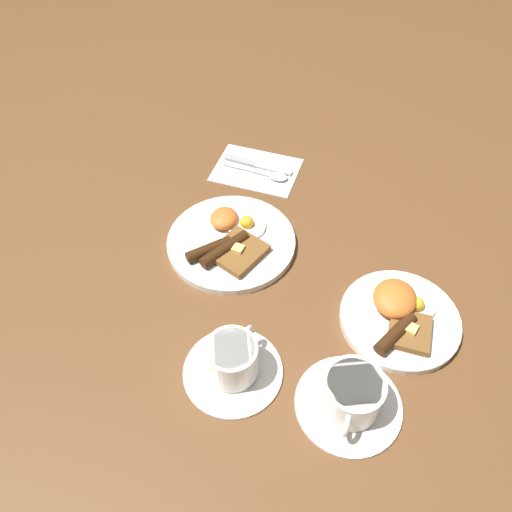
% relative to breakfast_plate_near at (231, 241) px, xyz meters
% --- Properties ---
extents(ground_plane, '(3.00, 3.00, 0.00)m').
position_rel_breakfast_plate_near_xyz_m(ground_plane, '(-0.00, 0.00, -0.01)').
color(ground_plane, brown).
extents(breakfast_plate_near, '(0.25, 0.25, 0.04)m').
position_rel_breakfast_plate_near_xyz_m(breakfast_plate_near, '(0.00, 0.00, 0.00)').
color(breakfast_plate_near, white).
rests_on(breakfast_plate_near, ground_plane).
extents(breakfast_plate_far, '(0.21, 0.21, 0.05)m').
position_rel_breakfast_plate_near_xyz_m(breakfast_plate_far, '(0.08, 0.33, 0.00)').
color(breakfast_plate_far, white).
rests_on(breakfast_plate_far, ground_plane).
extents(teacup_near, '(0.16, 0.16, 0.08)m').
position_rel_breakfast_plate_near_xyz_m(teacup_near, '(0.26, 0.09, 0.02)').
color(teacup_near, white).
rests_on(teacup_near, ground_plane).
extents(teacup_far, '(0.16, 0.16, 0.07)m').
position_rel_breakfast_plate_near_xyz_m(teacup_far, '(0.26, 0.28, 0.02)').
color(teacup_far, white).
rests_on(teacup_far, ground_plane).
extents(napkin, '(0.14, 0.19, 0.01)m').
position_rel_breakfast_plate_near_xyz_m(napkin, '(-0.23, -0.02, -0.01)').
color(napkin, white).
rests_on(napkin, ground_plane).
extents(knife, '(0.03, 0.16, 0.01)m').
position_rel_breakfast_plate_near_xyz_m(knife, '(-0.24, -0.03, -0.01)').
color(knife, silver).
rests_on(knife, napkin).
extents(spoon, '(0.03, 0.15, 0.01)m').
position_rel_breakfast_plate_near_xyz_m(spoon, '(-0.22, 0.02, -0.00)').
color(spoon, silver).
rests_on(spoon, napkin).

